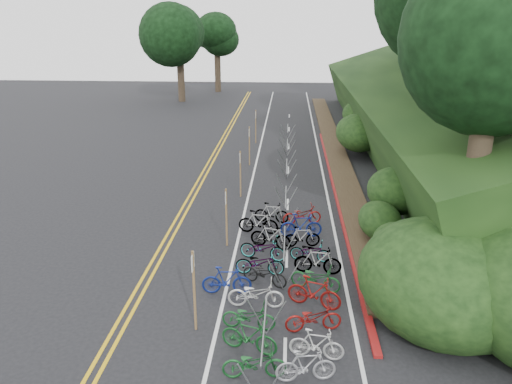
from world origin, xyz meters
TOP-DOWN VIEW (x-y plane):
  - ground at (0.00, 0.00)m, footprint 120.00×120.00m
  - road_markings at (0.63, 10.10)m, footprint 7.47×80.00m
  - red_curb at (5.70, 12.00)m, footprint 0.25×28.00m
  - embankment at (12.96, 19.04)m, footprint 14.30×48.14m
  - bike_rack_front at (2.53, -2.51)m, footprint 1.16×3.07m
  - bike_racks_rest at (3.00, 13.00)m, footprint 1.14×23.00m
  - signpost_near at (0.37, -0.94)m, footprint 0.08×0.40m
  - signposts_rest at (0.60, 14.00)m, footprint 0.08×18.40m
  - bike_front at (1.06, 1.19)m, footprint 0.57×1.74m
  - bike_valet at (3.00, 2.28)m, footprint 3.22×12.27m

SIDE VIEW (x-z plane):
  - ground at x=0.00m, z-range 0.00..0.00m
  - road_markings at x=0.63m, z-range 0.00..0.01m
  - red_curb at x=5.70m, z-range 0.00..0.10m
  - bike_valet at x=3.00m, z-range -0.06..1.03m
  - bike_front at x=1.06m, z-range 0.00..1.03m
  - bike_racks_rest at x=3.00m, z-range 0.27..1.44m
  - bike_rack_front at x=2.53m, z-range 0.28..1.49m
  - signposts_rest at x=0.60m, z-range 0.18..2.68m
  - signpost_near at x=0.37m, z-range 0.19..2.83m
  - embankment at x=12.96m, z-range -1.99..7.12m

